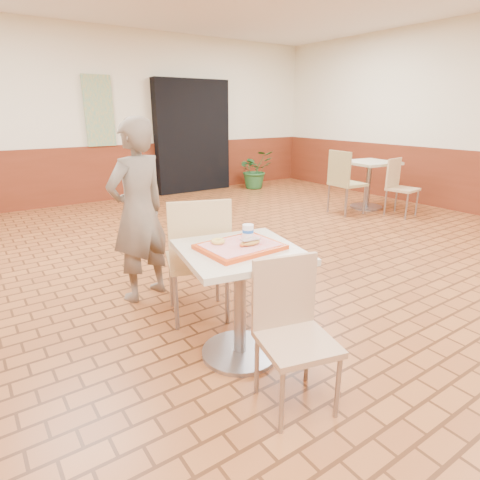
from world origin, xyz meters
TOP-DOWN VIEW (x-y plane):
  - room_shell at (0.00, 0.00)m, footprint 8.01×10.01m
  - wainscot_band at (0.00, 0.00)m, footprint 8.00×10.00m
  - corridor_doorway at (1.20, 4.88)m, footprint 1.60×0.22m
  - promo_poster at (-0.60, 4.94)m, footprint 0.50×0.03m
  - main_table at (-1.39, -0.55)m, footprint 0.73×0.73m
  - chair_main_front at (-1.40, -1.07)m, footprint 0.48×0.48m
  - chair_main_back at (-1.37, 0.03)m, footprint 0.59×0.59m
  - customer at (-1.58, 0.70)m, footprint 0.66×0.53m
  - serving_tray at (-1.39, -0.55)m, footprint 0.49×0.38m
  - ring_donut at (-1.49, -0.46)m, footprint 0.11×0.11m
  - long_john_donut at (-1.35, -0.61)m, footprint 0.15×0.08m
  - paper_cup at (-1.27, -0.48)m, footprint 0.08×0.08m
  - second_table at (2.92, 1.82)m, footprint 0.76×0.76m
  - chair_second_left at (2.25, 1.78)m, footprint 0.50×0.50m
  - chair_second_front at (2.94, 1.25)m, footprint 0.46×0.46m
  - potted_plant at (2.42, 4.38)m, footprint 0.80×0.72m

SIDE VIEW (x-z plane):
  - potted_plant at x=2.42m, z-range 0.00..0.81m
  - chair_main_front at x=-1.40m, z-range 0.05..0.90m
  - chair_second_front at x=2.94m, z-range 0.05..0.94m
  - wainscot_band at x=0.00m, z-range 0.00..1.00m
  - main_table at x=-1.39m, z-range 0.13..0.91m
  - second_table at x=2.92m, z-range 0.14..0.94m
  - chair_main_back at x=-1.37m, z-range 0.06..1.06m
  - chair_second_left at x=2.25m, z-range 0.06..1.07m
  - customer at x=-1.58m, z-range 0.00..1.57m
  - serving_tray at x=-1.39m, z-range 0.77..0.80m
  - ring_donut at x=-1.49m, z-range 0.80..0.83m
  - long_john_donut at x=-1.35m, z-range 0.80..0.85m
  - paper_cup at x=-1.27m, z-range 0.81..0.90m
  - corridor_doorway at x=1.20m, z-range 0.00..2.20m
  - room_shell at x=0.00m, z-range 0.00..3.00m
  - promo_poster at x=-0.60m, z-range 1.00..2.20m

